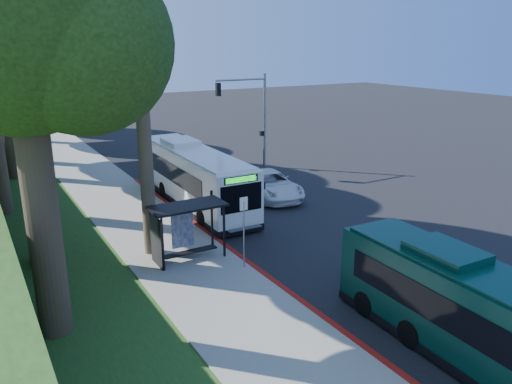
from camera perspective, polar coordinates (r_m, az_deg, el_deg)
ground at (r=27.73m, az=3.31°, el=-2.53°), size 140.00×140.00×0.00m
sidewalk at (r=24.63m, az=-11.00°, el=-5.21°), size 4.50×70.00×0.12m
red_curb at (r=22.10m, az=-1.73°, el=-7.50°), size 0.25×30.00×0.13m
grass_verge at (r=28.23m, az=-25.51°, el=-3.78°), size 8.00×70.00×0.06m
bus_shelter at (r=21.52m, az=-8.53°, el=-3.37°), size 3.20×1.51×2.55m
stop_sign_pole at (r=20.35m, az=-1.40°, el=-3.54°), size 0.35×0.06×3.17m
traffic_signal_pole at (r=36.97m, az=-0.38°, el=9.40°), size 4.10×0.30×7.00m
tree_6 at (r=15.77m, az=-25.32°, el=17.31°), size 7.56×7.20×13.74m
white_bus at (r=29.24m, az=-7.18°, el=1.92°), size 2.81×11.92×3.54m
teal_bus at (r=16.02m, az=24.96°, el=-13.21°), size 2.63×10.76×3.19m
pickup at (r=30.56m, az=1.56°, el=0.87°), size 3.33×5.97×1.58m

